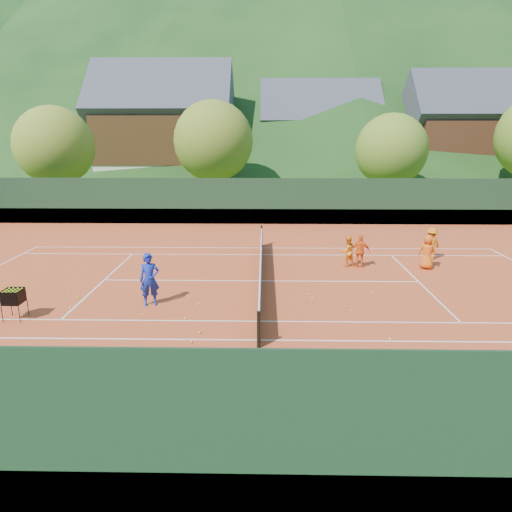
{
  "coord_description": "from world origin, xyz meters",
  "views": [
    {
      "loc": [
        0.15,
        -17.62,
        5.85
      ],
      "look_at": [
        -0.18,
        0.0,
        1.07
      ],
      "focal_mm": 32.0,
      "sensor_mm": 36.0,
      "label": 1
    }
  ],
  "objects_px": {
    "coach": "(149,280)",
    "student_a": "(348,251)",
    "tennis_net": "(261,269)",
    "student_c": "(427,252)",
    "chalet_mid": "(318,141)",
    "student_b": "(360,251)",
    "chalet_right": "(462,139)",
    "student_d": "(431,244)",
    "ball_hopper": "(13,297)",
    "chalet_left": "(165,135)"
  },
  "relations": [
    {
      "from": "coach",
      "to": "student_b",
      "type": "bearing_deg",
      "value": 14.25
    },
    {
      "from": "student_a",
      "to": "chalet_mid",
      "type": "distance_m",
      "value": 32.13
    },
    {
      "from": "student_a",
      "to": "student_b",
      "type": "bearing_deg",
      "value": 136.0
    },
    {
      "from": "student_c",
      "to": "student_d",
      "type": "height_order",
      "value": "student_d"
    },
    {
      "from": "ball_hopper",
      "to": "student_c",
      "type": "bearing_deg",
      "value": 21.32
    },
    {
      "from": "chalet_mid",
      "to": "ball_hopper",
      "type": "bearing_deg",
      "value": -110.03
    },
    {
      "from": "coach",
      "to": "ball_hopper",
      "type": "height_order",
      "value": "coach"
    },
    {
      "from": "coach",
      "to": "chalet_mid",
      "type": "bearing_deg",
      "value": 59.23
    },
    {
      "from": "coach",
      "to": "student_a",
      "type": "relative_size",
      "value": 1.35
    },
    {
      "from": "tennis_net",
      "to": "chalet_mid",
      "type": "height_order",
      "value": "chalet_mid"
    },
    {
      "from": "student_a",
      "to": "ball_hopper",
      "type": "xyz_separation_m",
      "value": [
        -11.76,
        -6.28,
        0.06
      ]
    },
    {
      "from": "student_a",
      "to": "student_c",
      "type": "relative_size",
      "value": 0.9
    },
    {
      "from": "ball_hopper",
      "to": "chalet_left",
      "type": "height_order",
      "value": "chalet_left"
    },
    {
      "from": "student_b",
      "to": "chalet_right",
      "type": "relative_size",
      "value": 0.12
    },
    {
      "from": "coach",
      "to": "student_a",
      "type": "bearing_deg",
      "value": 16.98
    },
    {
      "from": "student_b",
      "to": "student_c",
      "type": "height_order",
      "value": "student_c"
    },
    {
      "from": "tennis_net",
      "to": "chalet_left",
      "type": "xyz_separation_m",
      "value": [
        -10.0,
        30.0,
        5.13
      ]
    },
    {
      "from": "ball_hopper",
      "to": "chalet_mid",
      "type": "xyz_separation_m",
      "value": [
        13.88,
        38.06,
        4.22
      ]
    },
    {
      "from": "chalet_left",
      "to": "ball_hopper",
      "type": "bearing_deg",
      "value": -86.43
    },
    {
      "from": "coach",
      "to": "student_c",
      "type": "distance_m",
      "value": 12.05
    },
    {
      "from": "student_a",
      "to": "student_d",
      "type": "distance_m",
      "value": 4.26
    },
    {
      "from": "student_a",
      "to": "chalet_mid",
      "type": "xyz_separation_m",
      "value": [
        2.12,
        31.78,
        4.28
      ]
    },
    {
      "from": "student_b",
      "to": "coach",
      "type": "bearing_deg",
      "value": 40.86
    },
    {
      "from": "student_d",
      "to": "student_c",
      "type": "bearing_deg",
      "value": 42.27
    },
    {
      "from": "coach",
      "to": "tennis_net",
      "type": "height_order",
      "value": "coach"
    },
    {
      "from": "chalet_right",
      "to": "student_d",
      "type": "bearing_deg",
      "value": -114.26
    },
    {
      "from": "student_b",
      "to": "chalet_mid",
      "type": "xyz_separation_m",
      "value": [
        1.59,
        31.97,
        4.23
      ]
    },
    {
      "from": "student_c",
      "to": "ball_hopper",
      "type": "height_order",
      "value": "student_c"
    },
    {
      "from": "tennis_net",
      "to": "chalet_left",
      "type": "height_order",
      "value": "chalet_left"
    },
    {
      "from": "student_d",
      "to": "chalet_left",
      "type": "height_order",
      "value": "chalet_left"
    },
    {
      "from": "chalet_mid",
      "to": "chalet_right",
      "type": "xyz_separation_m",
      "value": [
        14.0,
        -4.0,
        0.27
      ]
    },
    {
      "from": "tennis_net",
      "to": "chalet_right",
      "type": "distance_m",
      "value": 36.37
    },
    {
      "from": "chalet_left",
      "to": "chalet_right",
      "type": "bearing_deg",
      "value": 0.0
    },
    {
      "from": "student_c",
      "to": "chalet_left",
      "type": "distance_m",
      "value": 33.39
    },
    {
      "from": "chalet_mid",
      "to": "student_b",
      "type": "bearing_deg",
      "value": -92.84
    },
    {
      "from": "tennis_net",
      "to": "student_c",
      "type": "bearing_deg",
      "value": 14.34
    },
    {
      "from": "coach",
      "to": "chalet_right",
      "type": "distance_m",
      "value": 40.71
    },
    {
      "from": "student_a",
      "to": "chalet_left",
      "type": "relative_size",
      "value": 0.1
    },
    {
      "from": "student_d",
      "to": "chalet_left",
      "type": "relative_size",
      "value": 0.11
    },
    {
      "from": "student_c",
      "to": "student_d",
      "type": "bearing_deg",
      "value": -90.66
    },
    {
      "from": "student_a",
      "to": "chalet_mid",
      "type": "bearing_deg",
      "value": -117.51
    },
    {
      "from": "student_d",
      "to": "chalet_right",
      "type": "distance_m",
      "value": 29.57
    },
    {
      "from": "ball_hopper",
      "to": "chalet_right",
      "type": "relative_size",
      "value": 0.08
    },
    {
      "from": "coach",
      "to": "chalet_mid",
      "type": "height_order",
      "value": "chalet_mid"
    },
    {
      "from": "student_a",
      "to": "student_d",
      "type": "xyz_separation_m",
      "value": [
        4.11,
        1.13,
        0.08
      ]
    },
    {
      "from": "student_d",
      "to": "chalet_mid",
      "type": "height_order",
      "value": "chalet_mid"
    },
    {
      "from": "ball_hopper",
      "to": "chalet_left",
      "type": "relative_size",
      "value": 0.07
    },
    {
      "from": "tennis_net",
      "to": "chalet_left",
      "type": "distance_m",
      "value": 32.04
    },
    {
      "from": "student_a",
      "to": "chalet_left",
      "type": "distance_m",
      "value": 31.44
    },
    {
      "from": "student_b",
      "to": "student_d",
      "type": "relative_size",
      "value": 0.95
    }
  ]
}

